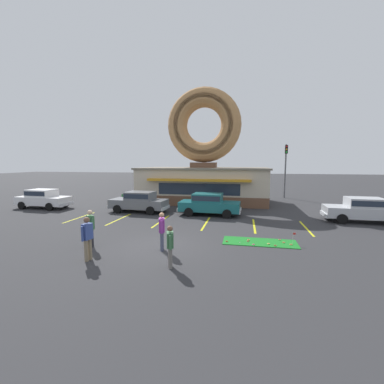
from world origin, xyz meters
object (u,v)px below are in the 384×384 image
object	(u,v)px
car_silver	(363,209)
car_white	(43,198)
car_teal	(209,203)
pedestrian_clipboard_woman	(91,226)
pedestrian_leather_jacket_man	(87,236)
putting_flag_pin	(294,236)
car_grey	(139,201)
pedestrian_blue_sweater_man	(162,229)
traffic_light_pole	(286,164)
trash_bin	(125,199)
golf_ball	(240,242)
pedestrian_hooded_kid	(170,245)

from	to	relation	value
car_silver	car_white	xyz separation A→B (m)	(-24.25, 0.29, 0.00)
car_teal	pedestrian_clipboard_woman	bearing A→B (deg)	-118.01
car_silver	pedestrian_leather_jacket_man	distance (m)	16.55
car_silver	pedestrian_clipboard_woman	bearing A→B (deg)	-151.24
putting_flag_pin	car_grey	xyz separation A→B (m)	(-10.37, 6.09, 0.43)
pedestrian_blue_sweater_man	traffic_light_pole	bearing A→B (deg)	67.30
car_grey	trash_bin	bearing A→B (deg)	131.71
putting_flag_pin	pedestrian_blue_sweater_man	xyz separation A→B (m)	(-5.86, -2.00, 0.51)
putting_flag_pin	car_grey	world-z (taller)	car_grey
golf_ball	car_grey	xyz separation A→B (m)	(-7.87, 6.42, 0.82)
putting_flag_pin	pedestrian_leather_jacket_man	distance (m)	9.16
golf_ball	car_silver	xyz separation A→B (m)	(7.71, 6.07, 0.82)
trash_bin	car_grey	bearing A→B (deg)	-48.29
golf_ball	putting_flag_pin	size ratio (longest dim) A/B	0.08
putting_flag_pin	car_grey	bearing A→B (deg)	149.55
pedestrian_leather_jacket_man	traffic_light_pole	bearing A→B (deg)	63.19
pedestrian_leather_jacket_man	traffic_light_pole	world-z (taller)	traffic_light_pole
car_white	trash_bin	world-z (taller)	car_white
pedestrian_hooded_kid	pedestrian_leather_jacket_man	world-z (taller)	pedestrian_leather_jacket_man
golf_ball	car_silver	world-z (taller)	car_silver
car_grey	traffic_light_pole	xyz separation A→B (m)	(12.37, 10.69, 2.84)
putting_flag_pin	pedestrian_hooded_kid	world-z (taller)	pedestrian_hooded_kid
car_white	pedestrian_hooded_kid	size ratio (longest dim) A/B	2.93
car_white	pedestrian_clipboard_woman	world-z (taller)	pedestrian_clipboard_woman
pedestrian_leather_jacket_man	car_silver	bearing A→B (deg)	34.87
car_silver	pedestrian_leather_jacket_man	bearing A→B (deg)	-145.13
pedestrian_hooded_kid	traffic_light_pole	size ratio (longest dim) A/B	0.27
golf_ball	pedestrian_blue_sweater_man	world-z (taller)	pedestrian_blue_sweater_man
putting_flag_pin	trash_bin	size ratio (longest dim) A/B	0.56
golf_ball	pedestrian_clipboard_woman	bearing A→B (deg)	-164.61
car_silver	car_teal	size ratio (longest dim) A/B	1.00
car_silver	traffic_light_pole	distance (m)	11.84
pedestrian_hooded_kid	traffic_light_pole	world-z (taller)	traffic_light_pole
car_grey	car_white	world-z (taller)	same
pedestrian_blue_sweater_man	trash_bin	world-z (taller)	pedestrian_blue_sweater_man
traffic_light_pole	car_white	bearing A→B (deg)	-152.93
putting_flag_pin	car_teal	world-z (taller)	car_teal
pedestrian_clipboard_woman	trash_bin	xyz separation A→B (m)	(-3.89, 11.35, -0.46)
golf_ball	car_white	xyz separation A→B (m)	(-16.54, 6.36, 0.82)
golf_ball	pedestrian_blue_sweater_man	xyz separation A→B (m)	(-3.36, -1.67, 0.90)
golf_ball	traffic_light_pole	xyz separation A→B (m)	(4.49, 17.11, 3.66)
car_silver	car_white	bearing A→B (deg)	179.31
pedestrian_clipboard_woman	car_silver	bearing A→B (deg)	28.76
car_teal	pedestrian_blue_sweater_man	size ratio (longest dim) A/B	2.71
golf_ball	car_teal	world-z (taller)	car_teal
car_grey	pedestrian_clipboard_woman	distance (m)	8.35
golf_ball	traffic_light_pole	world-z (taller)	traffic_light_pole
putting_flag_pin	car_white	distance (m)	19.97
pedestrian_clipboard_woman	traffic_light_pole	distance (m)	22.21
car_silver	car_grey	distance (m)	15.59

